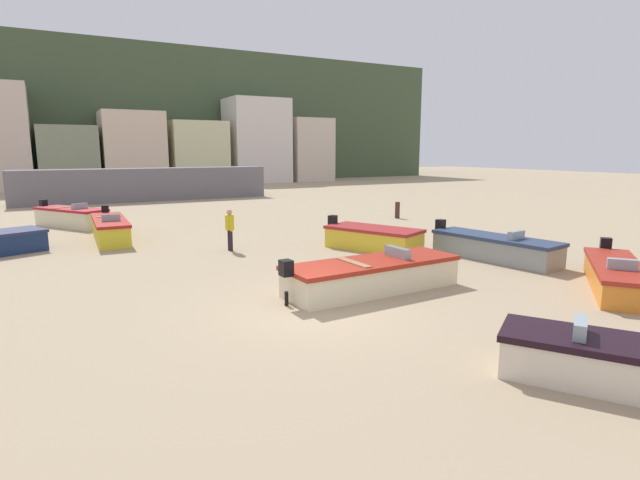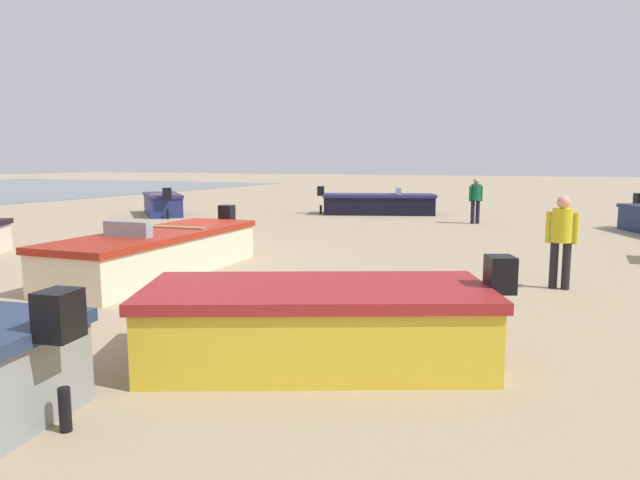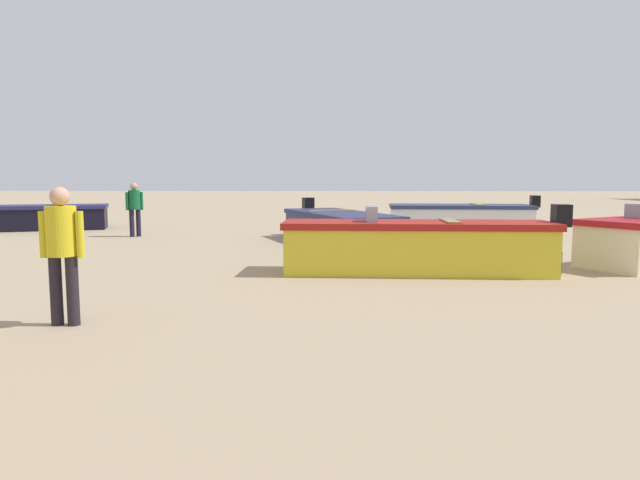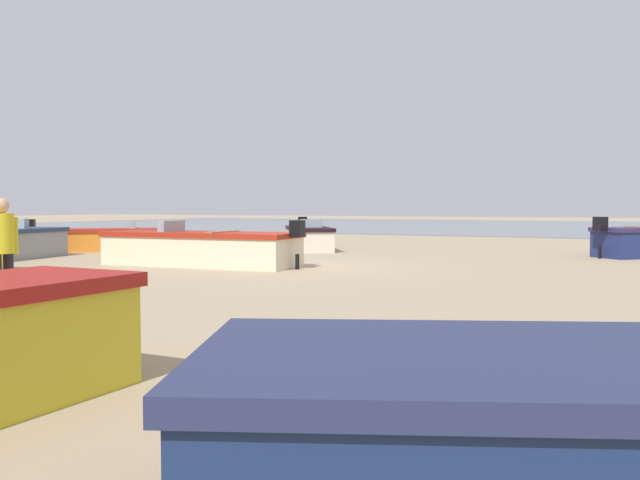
% 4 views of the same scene
% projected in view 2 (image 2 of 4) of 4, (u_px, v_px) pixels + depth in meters
% --- Properties ---
extents(ground_plane, '(160.00, 160.00, 0.00)m').
position_uv_depth(ground_plane, '(198.00, 254.00, 13.70)').
color(ground_plane, tan).
extents(boat_navy_1, '(3.45, 3.38, 1.20)m').
position_uv_depth(boat_navy_1, '(163.00, 204.00, 23.72)').
color(boat_navy_1, navy).
rests_on(boat_navy_1, ground).
extents(boat_black_6, '(2.98, 4.95, 1.16)m').
position_uv_depth(boat_black_6, '(379.00, 204.00, 23.98)').
color(boat_black_6, black).
rests_on(boat_black_6, ground).
extents(boat_yellow_7, '(2.99, 4.06, 1.19)m').
position_uv_depth(boat_yellow_7, '(318.00, 324.00, 6.24)').
color(boat_yellow_7, gold).
rests_on(boat_yellow_7, ground).
extents(boat_cream_9, '(5.42, 1.86, 1.17)m').
position_uv_depth(boat_cream_9, '(159.00, 252.00, 11.18)').
color(boat_cream_9, beige).
rests_on(boat_cream_9, ground).
extents(beach_walker_foreground, '(0.48, 0.48, 1.62)m').
position_uv_depth(beach_walker_foreground, '(476.00, 197.00, 20.26)').
color(beach_walker_foreground, black).
rests_on(beach_walker_foreground, ground).
extents(beach_walker_distant, '(0.35, 0.53, 1.62)m').
position_uv_depth(beach_walker_distant, '(562.00, 234.00, 9.83)').
color(beach_walker_distant, black).
rests_on(beach_walker_distant, ground).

